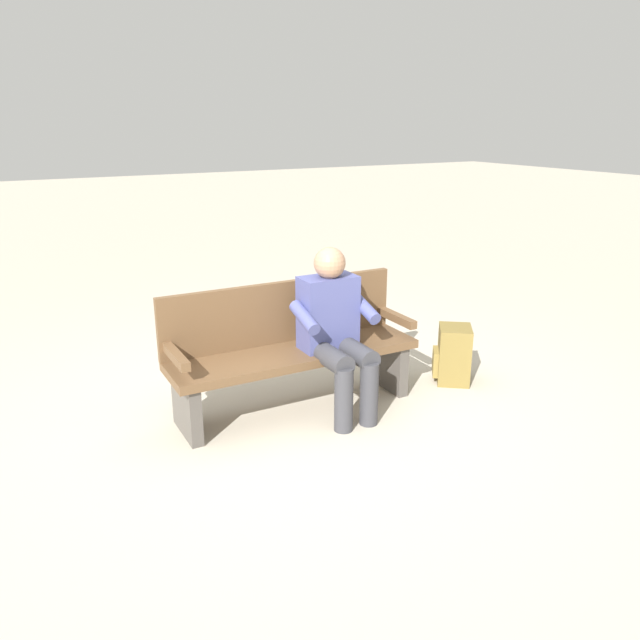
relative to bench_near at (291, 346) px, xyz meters
The scene contains 4 objects.
ground_plane 0.46m from the bench_near, 89.06° to the left, with size 40.00×40.00×0.00m, color #B7AD99.
bench_near is the anchor object (origin of this frame).
person_seated 0.37m from the bench_near, 134.83° to the left, with size 0.58×0.58×1.18m.
backpack 1.36m from the bench_near, 169.74° to the left, with size 0.37×0.38×0.45m.
Camera 1 is at (1.86, 3.68, 2.01)m, focal length 35.08 mm.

